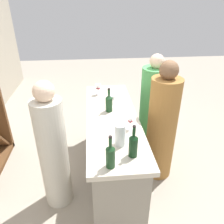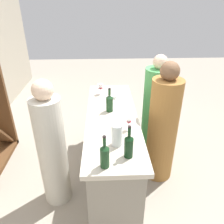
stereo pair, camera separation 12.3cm
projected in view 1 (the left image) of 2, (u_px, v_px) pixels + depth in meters
ground_plane at (112, 174)px, 3.05m from camera, size 12.00×12.00×0.00m
bar_counter at (112, 147)px, 2.83m from camera, size 1.94×0.60×0.91m
wine_bottle_leftmost_olive_green at (110, 155)px, 1.80m from camera, size 0.08×0.08×0.30m
wine_bottle_second_left_dark_green at (133, 145)px, 1.92m from camera, size 0.08×0.08×0.31m
wine_bottle_center_olive_green at (109, 103)px, 2.67m from camera, size 0.08×0.08×0.30m
wine_glass_near_left at (130, 121)px, 2.32m from camera, size 0.07×0.07×0.15m
wine_glass_near_center at (113, 99)px, 2.77m from camera, size 0.07×0.07×0.15m
wine_glass_near_right at (98, 88)px, 3.12m from camera, size 0.08×0.08×0.15m
water_pitcher at (120, 135)px, 2.07m from camera, size 0.10×0.10×0.22m
person_left_guest at (153, 105)px, 3.42m from camera, size 0.48×0.48×1.45m
person_center_guest at (162, 127)px, 2.76m from camera, size 0.41×0.41×1.55m
person_right_guest at (53, 152)px, 2.36m from camera, size 0.38×0.38×1.49m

